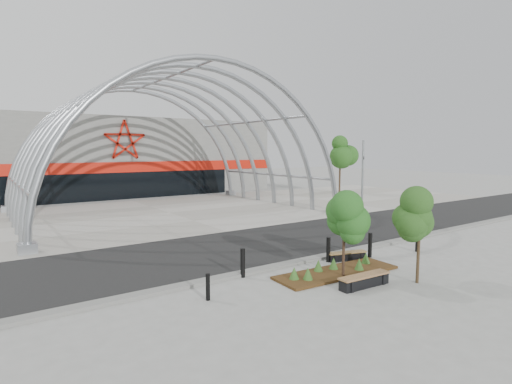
# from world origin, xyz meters

# --- Properties ---
(ground) EXTENTS (140.00, 140.00, 0.00)m
(ground) POSITION_xyz_m (0.00, 0.00, 0.00)
(ground) COLOR gray
(ground) RESTS_ON ground
(road) EXTENTS (140.00, 7.00, 0.02)m
(road) POSITION_xyz_m (0.00, 3.50, 0.01)
(road) COLOR black
(road) RESTS_ON ground
(forecourt) EXTENTS (60.00, 17.00, 0.04)m
(forecourt) POSITION_xyz_m (0.00, 15.50, 0.02)
(forecourt) COLOR #9F9A8F
(forecourt) RESTS_ON ground
(kerb) EXTENTS (60.00, 0.50, 0.12)m
(kerb) POSITION_xyz_m (0.00, -0.25, 0.06)
(kerb) COLOR slate
(kerb) RESTS_ON ground
(arena_building) EXTENTS (34.00, 15.24, 8.00)m
(arena_building) POSITION_xyz_m (0.00, 33.45, 3.99)
(arena_building) COLOR slate
(arena_building) RESTS_ON ground
(vault_canopy) EXTENTS (20.80, 15.80, 20.36)m
(vault_canopy) POSITION_xyz_m (0.00, 15.50, 0.02)
(vault_canopy) COLOR #9B9FA5
(vault_canopy) RESTS_ON ground
(planting_bed) EXTENTS (5.21, 1.90, 0.54)m
(planting_bed) POSITION_xyz_m (-0.58, -2.16, 0.13)
(planting_bed) COLOR #34240B
(planting_bed) RESTS_ON ground
(signal_pole) EXTENTS (0.15, 0.77, 5.45)m
(signal_pole) POSITION_xyz_m (11.43, 6.76, 2.85)
(signal_pole) COLOR gray
(signal_pole) RESTS_ON ground
(street_tree_0) EXTENTS (1.41, 1.41, 3.21)m
(street_tree_0) POSITION_xyz_m (-0.73, -2.71, 2.31)
(street_tree_0) COLOR black
(street_tree_0) RESTS_ON ground
(street_tree_1) EXTENTS (1.38, 1.38, 3.26)m
(street_tree_1) POSITION_xyz_m (1.06, -4.59, 2.34)
(street_tree_1) COLOR #322714
(street_tree_1) RESTS_ON ground
(bench_0) EXTENTS (2.12, 0.58, 0.44)m
(bench_0) POSITION_xyz_m (-0.84, -3.79, 0.21)
(bench_0) COLOR black
(bench_0) RESTS_ON ground
(bench_1) EXTENTS (1.81, 0.89, 0.37)m
(bench_1) POSITION_xyz_m (1.22, -1.11, 0.18)
(bench_1) COLOR black
(bench_1) RESTS_ON ground
(bollard_0) EXTENTS (0.14, 0.14, 0.86)m
(bollard_0) POSITION_xyz_m (-5.88, -1.78, 0.43)
(bollard_0) COLOR black
(bollard_0) RESTS_ON ground
(bollard_1) EXTENTS (0.18, 0.18, 1.10)m
(bollard_1) POSITION_xyz_m (-3.72, -0.48, 0.55)
(bollard_1) COLOR black
(bollard_1) RESTS_ON ground
(bollard_2) EXTENTS (0.17, 0.17, 1.07)m
(bollard_2) POSITION_xyz_m (0.38, -0.84, 0.53)
(bollard_2) COLOR black
(bollard_2) RESTS_ON ground
(bollard_3) EXTENTS (0.18, 0.18, 1.10)m
(bollard_3) POSITION_xyz_m (2.45, -1.35, 0.55)
(bollard_3) COLOR black
(bollard_3) RESTS_ON ground
(bollard_4) EXTENTS (0.18, 0.18, 1.15)m
(bollard_4) POSITION_xyz_m (5.04, -1.99, 0.57)
(bollard_4) COLOR black
(bollard_4) RESTS_ON ground
(bg_tree_1) EXTENTS (2.70, 2.70, 5.91)m
(bg_tree_1) POSITION_xyz_m (21.00, 18.00, 4.25)
(bg_tree_1) COLOR #302115
(bg_tree_1) RESTS_ON ground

